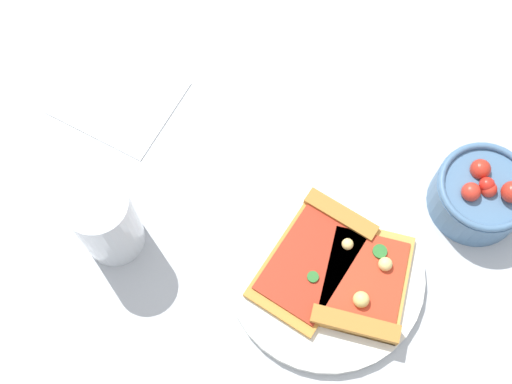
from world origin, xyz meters
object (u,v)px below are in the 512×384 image
object	(u,v)px
plate	(325,273)
soda_glass	(107,224)
pizza_slice_near	(362,290)
pizza_slice_far	(317,254)
paper_napkin	(119,97)
salad_bowl	(480,194)

from	to	relation	value
plate	soda_glass	distance (m)	0.26
pizza_slice_near	pizza_slice_far	size ratio (longest dim) A/B	0.97
pizza_slice_far	paper_napkin	xyz separation A→B (m)	(0.00, 0.33, -0.02)
soda_glass	plate	bearing A→B (deg)	-59.56
plate	paper_napkin	size ratio (longest dim) A/B	1.59
pizza_slice_far	paper_napkin	world-z (taller)	pizza_slice_far
salad_bowl	soda_glass	distance (m)	0.44
pizza_slice_far	plate	bearing A→B (deg)	-112.07
plate	pizza_slice_near	distance (m)	0.05
plate	salad_bowl	xyz separation A→B (m)	(0.19, -0.08, 0.03)
soda_glass	paper_napkin	bearing A→B (deg)	43.99
salad_bowl	soda_glass	world-z (taller)	soda_glass
plate	paper_napkin	distance (m)	0.35
plate	soda_glass	world-z (taller)	soda_glass
pizza_slice_far	salad_bowl	bearing A→B (deg)	-29.48
plate	pizza_slice_far	size ratio (longest dim) A/B	1.41
pizza_slice_near	plate	bearing A→B (deg)	101.08
salad_bowl	pizza_slice_near	bearing A→B (deg)	168.70
salad_bowl	plate	bearing A→B (deg)	156.77
pizza_slice_far	soda_glass	world-z (taller)	soda_glass
pizza_slice_near	soda_glass	distance (m)	0.30
soda_glass	pizza_slice_near	bearing A→B (deg)	-62.50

